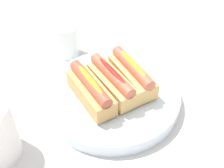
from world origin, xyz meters
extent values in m
plane|color=beige|center=(0.00, 0.00, 0.00)|extent=(2.40, 2.40, 0.00)
cylinder|color=silver|center=(-0.01, -0.01, 0.02)|extent=(0.32, 0.32, 0.03)
torus|color=silver|center=(-0.01, -0.01, 0.03)|extent=(0.32, 0.32, 0.01)
cube|color=tan|center=(-0.01, -0.06, 0.06)|extent=(0.15, 0.06, 0.04)
cylinder|color=#BC563D|center=(-0.01, -0.06, 0.08)|extent=(0.15, 0.03, 0.03)
ellipsoid|color=gold|center=(-0.01, -0.06, 0.10)|extent=(0.11, 0.02, 0.01)
cube|color=tan|center=(-0.01, -0.01, 0.06)|extent=(0.15, 0.05, 0.04)
cylinder|color=#BC563D|center=(-0.01, -0.01, 0.08)|extent=(0.15, 0.03, 0.03)
ellipsoid|color=red|center=(-0.01, -0.01, 0.10)|extent=(0.11, 0.01, 0.01)
cube|color=tan|center=(-0.01, 0.05, 0.06)|extent=(0.15, 0.05, 0.04)
cylinder|color=#A84733|center=(-0.01, 0.05, 0.08)|extent=(0.15, 0.03, 0.03)
ellipsoid|color=gold|center=(-0.01, 0.05, 0.10)|extent=(0.11, 0.01, 0.01)
cylinder|color=white|center=(0.23, 0.00, 0.04)|extent=(0.07, 0.07, 0.09)
cylinder|color=silver|center=(0.23, 0.00, 0.04)|extent=(0.06, 0.06, 0.07)
camera|label=1|loc=(-0.45, 0.26, 0.52)|focal=48.45mm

